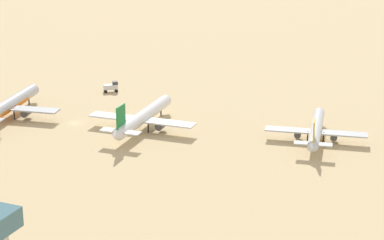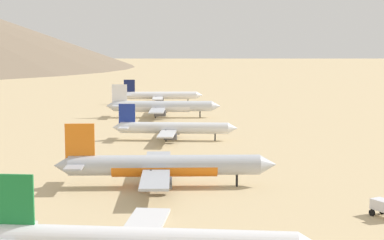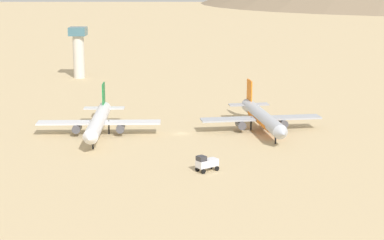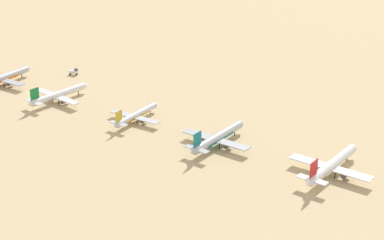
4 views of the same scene
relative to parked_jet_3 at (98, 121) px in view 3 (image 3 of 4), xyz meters
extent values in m
plane|color=tan|center=(-3.11, 23.07, -4.17)|extent=(2204.28, 2204.28, 0.00)
cylinder|color=white|center=(0.47, 0.02, 0.11)|extent=(36.83, 5.77, 3.87)
cone|color=white|center=(20.41, 1.06, 0.11)|extent=(3.45, 3.96, 3.79)
cone|color=white|center=(-19.27, -1.00, 0.11)|extent=(3.03, 3.63, 3.48)
cube|color=#197A38|center=(-15.61, -0.81, 4.64)|extent=(5.61, 0.65, 7.13)
cube|color=silver|center=(-16.22, -0.84, 0.50)|extent=(3.89, 12.38, 0.37)
cube|color=silver|center=(-1.06, -0.06, -0.57)|extent=(6.89, 34.86, 0.46)
cylinder|color=#4C4C54|center=(-0.56, 6.09, -1.97)|extent=(4.40, 2.56, 2.34)
cylinder|color=#4C4C54|center=(0.07, -6.12, -1.97)|extent=(4.40, 2.56, 2.34)
cylinder|color=black|center=(14.39, 0.75, -2.22)|extent=(0.45, 0.45, 3.89)
cylinder|color=black|center=(-2.21, 2.54, -2.22)|extent=(0.45, 0.45, 3.89)
cylinder|color=black|center=(-1.94, -2.75, -2.22)|extent=(0.45, 0.45, 3.89)
cylinder|color=#B2B7C1|center=(-5.90, 46.23, 0.16)|extent=(37.25, 10.39, 3.92)
cone|color=#B2B7C1|center=(14.00, 49.78, 0.16)|extent=(3.92, 4.36, 3.84)
cone|color=#B2B7C1|center=(-25.60, 42.71, 0.16)|extent=(3.46, 3.98, 3.53)
cube|color=orange|center=(-21.95, 43.36, 4.75)|extent=(5.65, 1.35, 7.22)
cube|color=#A4A8B2|center=(-22.56, 43.26, 0.56)|extent=(5.43, 12.77, 0.37)
cube|color=#A4A8B2|center=(-7.43, 45.96, -0.52)|extent=(11.24, 35.43, 0.46)
cylinder|color=#4C4C54|center=(-7.70, 52.20, -1.94)|extent=(4.68, 3.10, 2.37)
cylinder|color=#4C4C54|center=(-5.53, 40.01, -1.94)|extent=(4.68, 3.10, 2.37)
cylinder|color=black|center=(7.99, 48.71, -2.20)|extent=(0.45, 0.45, 3.94)
cylinder|color=black|center=(-8.91, 48.42, -2.20)|extent=(0.45, 0.45, 3.94)
cylinder|color=black|center=(-7.97, 43.14, -2.20)|extent=(0.45, 0.45, 3.94)
cylinder|color=orange|center=(-5.90, 46.23, -0.13)|extent=(20.80, 7.46, 3.93)
cube|color=silver|center=(33.45, 30.51, -2.22)|extent=(5.01, 5.52, 1.70)
cube|color=#333338|center=(34.49, 29.17, -0.82)|extent=(2.74, 2.69, 1.10)
cylinder|color=black|center=(35.57, 29.66, -3.62)|extent=(0.95, 1.08, 1.10)
cylinder|color=black|center=(33.75, 28.24, -3.62)|extent=(0.95, 1.08, 1.10)
cylinder|color=black|center=(33.15, 32.78, -3.62)|extent=(0.95, 1.08, 1.10)
cylinder|color=black|center=(31.33, 31.37, -3.62)|extent=(0.95, 1.08, 1.10)
cylinder|color=beige|center=(-104.11, -25.05, 4.96)|extent=(4.80, 4.80, 18.25)
cube|color=#3F6B7A|center=(-104.11, -25.05, 15.88)|extent=(7.20, 7.20, 3.60)
camera|label=1|loc=(-193.17, -100.14, 70.54)|focal=68.40mm
camera|label=2|loc=(16.75, -69.62, 24.11)|focal=57.85mm
camera|label=3|loc=(183.41, 30.68, 41.21)|focal=63.20mm
camera|label=4|loc=(-212.90, -312.00, 142.62)|focal=66.59mm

